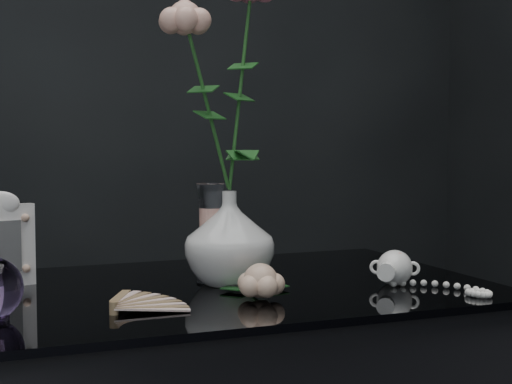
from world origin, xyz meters
name	(u,v)px	position (x,y,z in m)	size (l,w,h in m)	color
vase	(229,238)	(0.10, 0.05, 0.84)	(0.15, 0.15, 0.16)	silver
wine_glass	(211,233)	(0.08, 0.09, 0.85)	(0.05, 0.05, 0.17)	white
picture_frame	(0,239)	(-0.26, 0.17, 0.84)	(0.12, 0.09, 0.16)	white
paper_fan	(114,307)	(-0.13, -0.10, 0.77)	(0.21, 0.17, 0.02)	beige
loose_rose	(260,281)	(0.10, -0.08, 0.79)	(0.12, 0.16, 0.06)	beige
pearl_jar	(395,266)	(0.36, -0.05, 0.79)	(0.21, 0.22, 0.06)	white
roses	(226,73)	(0.09, 0.06, 1.12)	(0.21, 0.12, 0.43)	#E2A48C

